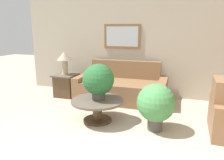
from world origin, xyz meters
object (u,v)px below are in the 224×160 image
object	(u,v)px
couch_main	(121,88)
potted_plant_floor	(156,104)
side_table	(66,85)
coffee_table	(97,105)
table_lamp	(65,58)
potted_plant_on_table	(98,80)

from	to	relation	value
couch_main	potted_plant_floor	size ratio (longest dim) A/B	2.62
potted_plant_floor	side_table	bearing A→B (deg)	152.30
coffee_table	table_lamp	distance (m)	1.92
potted_plant_on_table	potted_plant_floor	xyz separation A→B (m)	(1.07, -0.11, -0.31)
coffee_table	potted_plant_on_table	xyz separation A→B (m)	(0.01, 0.06, 0.47)
coffee_table	table_lamp	world-z (taller)	table_lamp
potted_plant_on_table	potted_plant_floor	bearing A→B (deg)	-5.96
couch_main	potted_plant_floor	world-z (taller)	couch_main
side_table	potted_plant_floor	xyz separation A→B (m)	(2.41, -1.26, 0.18)
couch_main	table_lamp	size ratio (longest dim) A/B	3.65
table_lamp	couch_main	bearing A→B (deg)	4.40
side_table	table_lamp	distance (m)	0.69
coffee_table	potted_plant_on_table	size ratio (longest dim) A/B	1.46
table_lamp	side_table	bearing A→B (deg)	0.00
couch_main	table_lamp	world-z (taller)	table_lamp
side_table	potted_plant_on_table	bearing A→B (deg)	-40.69
couch_main	potted_plant_floor	bearing A→B (deg)	-54.80
couch_main	potted_plant_on_table	bearing A→B (deg)	-94.42
couch_main	side_table	bearing A→B (deg)	-175.60
table_lamp	potted_plant_on_table	distance (m)	1.78
couch_main	side_table	xyz separation A→B (m)	(-1.44, -0.11, -0.01)
coffee_table	potted_plant_on_table	bearing A→B (deg)	83.50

